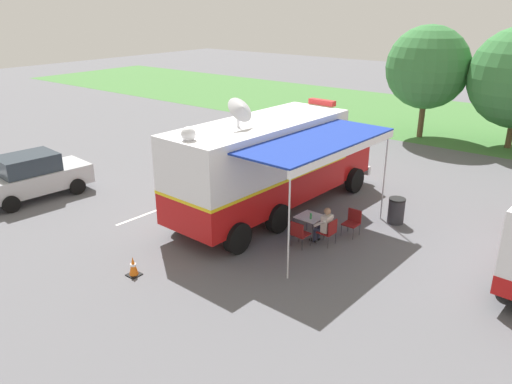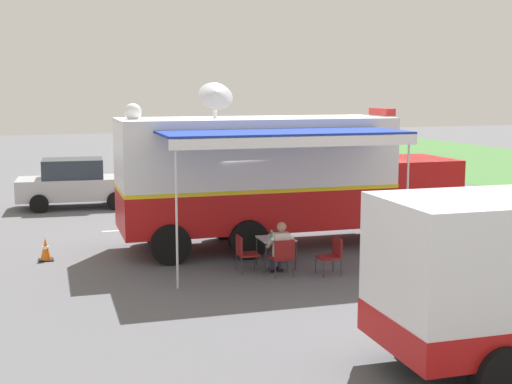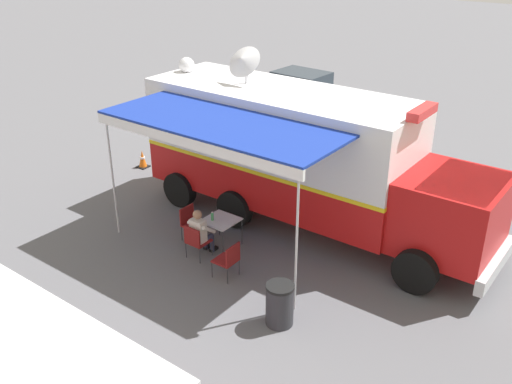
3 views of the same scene
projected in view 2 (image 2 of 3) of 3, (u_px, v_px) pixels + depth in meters
ground_plane at (255, 247)px, 19.16m from camera, size 100.00×100.00×0.00m
lot_stripe at (181, 227)px, 21.88m from camera, size 0.34×4.80×0.01m
command_truck at (282, 175)px, 19.05m from camera, size 5.12×9.59×4.53m
folding_table at (276, 240)px, 16.85m from camera, size 0.84×0.84×0.73m
water_bottle at (272, 235)px, 16.67m from camera, size 0.07×0.07×0.22m
folding_chair_at_table at (283, 255)px, 16.09m from camera, size 0.50×0.50×0.87m
folding_chair_beside_table at (244, 251)px, 16.47m from camera, size 0.50×0.50×0.87m
folding_chair_spare_by_truck at (332, 253)px, 16.25m from camera, size 0.49×0.49×0.87m
seated_responder at (280, 247)px, 16.24m from camera, size 0.67×0.57×1.25m
trash_bin at (418, 256)px, 16.16m from camera, size 0.57×0.57×0.91m
traffic_cone at (46, 250)px, 17.62m from camera, size 0.36×0.36×0.58m
car_behind_truck at (76, 183)px, 25.42m from camera, size 2.33×4.36×1.76m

